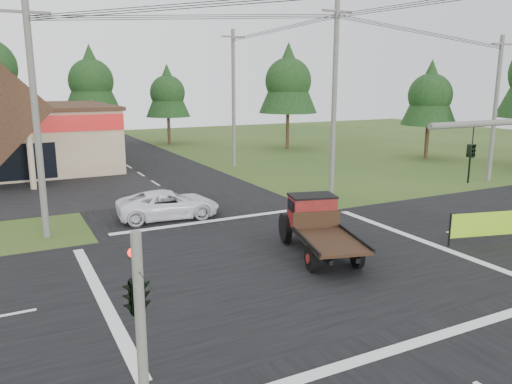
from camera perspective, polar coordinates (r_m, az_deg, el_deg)
ground at (r=19.93m, az=3.17°, el=-8.18°), size 120.00×120.00×0.00m
road_ns at (r=19.93m, az=3.17°, el=-8.15°), size 12.00×120.00×0.02m
road_ew at (r=19.93m, az=3.17°, el=-8.15°), size 120.00×12.00×0.02m
traffic_signal_corner at (r=9.62m, az=-13.59°, el=-9.17°), size 0.53×2.48×4.40m
utility_pole_nw at (r=24.17m, az=-23.84°, el=7.53°), size 2.00×0.30×10.50m
utility_pole_ne at (r=29.77m, az=8.92°, el=10.12°), size 2.00×0.30×11.50m
utility_pole_far at (r=39.67m, az=25.68°, el=8.66°), size 2.00×0.30×10.20m
utility_pole_n at (r=41.91m, az=-2.58°, el=10.68°), size 2.00×0.30×11.20m
tree_row_d at (r=58.84m, az=-18.36°, el=12.17°), size 6.16×6.16×11.11m
tree_row_e at (r=58.74m, az=-10.09°, el=11.28°), size 5.04×5.04×9.09m
tree_side_ne at (r=53.64m, az=3.70°, el=12.79°), size 6.16×6.16×11.11m
tree_side_e_near at (r=49.20m, az=19.30°, el=10.61°), size 5.04×5.04×9.09m
antique_flatbed_truck at (r=20.63m, az=7.37°, el=-4.09°), size 3.55×6.02×2.36m
roadside_banner at (r=24.45m, az=25.48°, el=-3.64°), size 4.29×1.24×1.50m
white_pickup at (r=26.59m, az=-9.99°, el=-1.41°), size 5.52×2.95×1.48m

